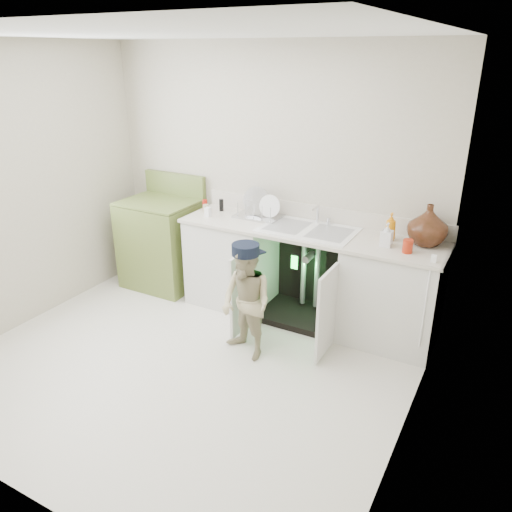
{
  "coord_description": "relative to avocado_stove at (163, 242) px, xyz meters",
  "views": [
    {
      "loc": [
        2.17,
        -2.74,
        2.4
      ],
      "look_at": [
        0.29,
        0.7,
        0.78
      ],
      "focal_mm": 35.0,
      "sensor_mm": 36.0,
      "label": 1
    }
  ],
  "objects": [
    {
      "name": "avocado_stove",
      "position": [
        0.0,
        0.0,
        0.0
      ],
      "size": [
        0.76,
        0.65,
        1.18
      ],
      "color": "olive",
      "rests_on": "ground"
    },
    {
      "name": "room_shell",
      "position": [
        1.13,
        -1.18,
        0.76
      ],
      "size": [
        6.0,
        5.5,
        1.26
      ],
      "color": "beige",
      "rests_on": "ground"
    },
    {
      "name": "repair_worker",
      "position": [
        1.5,
        -0.79,
        0.01
      ],
      "size": [
        0.58,
        0.73,
        0.99
      ],
      "rotation": [
        0.0,
        0.0,
        -0.36
      ],
      "color": "tan",
      "rests_on": "ground"
    },
    {
      "name": "counter_run",
      "position": [
        1.71,
        0.03,
        -0.01
      ],
      "size": [
        2.44,
        1.02,
        1.24
      ],
      "color": "white",
      "rests_on": "ground"
    },
    {
      "name": "ground",
      "position": [
        1.13,
        -1.18,
        -0.49
      ],
      "size": [
        3.5,
        3.5,
        0.0
      ],
      "primitive_type": "plane",
      "color": "beige",
      "rests_on": "ground"
    }
  ]
}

